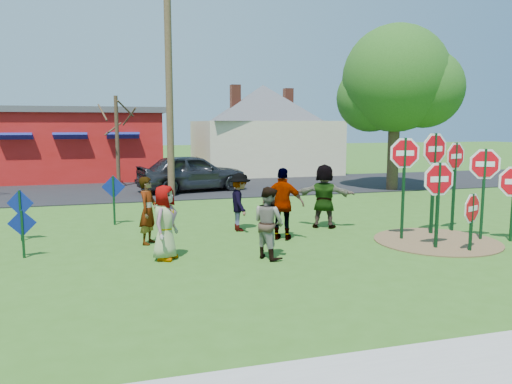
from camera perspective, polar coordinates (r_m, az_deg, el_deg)
ground at (r=12.76m, az=0.47°, el=-5.98°), size 120.00×120.00×0.00m
sidewalk at (r=6.58m, az=19.71°, el=-19.83°), size 22.00×1.80×0.08m
road at (r=23.84m, az=-7.38°, el=0.46°), size 120.00×7.50×0.04m
dirt_patch at (r=13.85m, az=19.95°, el=-5.29°), size 3.20×3.20×0.03m
red_building at (r=29.96m, az=-19.87°, el=5.29°), size 9.40×7.69×3.90m
cream_house at (r=31.21m, az=0.80°, el=7.60°), size 9.40×9.40×6.50m
stop_sign_a at (r=12.83m, az=20.13°, el=0.62°), size 1.10×0.08×2.27m
stop_sign_b at (r=14.43m, az=19.71°, el=3.71°), size 1.15×0.27×2.95m
stop_sign_c at (r=14.21m, az=24.65°, el=1.97°), size 1.01×0.42×2.55m
stop_sign_d at (r=15.03m, az=21.81°, el=2.98°), size 1.00×0.33×2.67m
stop_sign_e at (r=12.90m, az=23.45°, el=-2.06°), size 0.89×0.41×1.54m
stop_sign_g at (r=13.52m, az=16.59°, el=3.01°), size 1.07×0.21×2.83m
blue_diamond_b at (r=12.52m, az=-25.14°, el=-3.79°), size 0.62×0.06×1.12m
blue_diamond_c at (r=14.35m, az=-25.31°, el=-1.80°), size 0.68×0.23×1.35m
blue_diamond_d at (r=15.61m, az=-15.96°, el=-0.23°), size 0.69×0.14×1.51m
person_a at (r=11.37m, az=-10.37°, el=-3.46°), size 0.89×0.99×1.69m
person_b at (r=12.93m, az=-12.25°, el=-2.08°), size 0.65×0.75×1.72m
person_c at (r=11.30m, az=1.46°, el=-3.52°), size 0.90×0.99×1.64m
person_d at (r=14.21m, az=-1.87°, el=-1.15°), size 0.69×1.11×1.66m
person_e at (r=13.08m, az=3.12°, el=-1.39°), size 1.20×0.97×1.91m
person_f at (r=14.73m, az=7.80°, el=-0.46°), size 1.79×1.36×1.88m
suv at (r=22.60m, az=-7.33°, el=2.24°), size 5.17×2.91×1.66m
utility_pole at (r=21.00m, az=-9.92°, el=12.93°), size 2.31×0.29×9.42m
leafy_tree at (r=23.75m, az=15.93°, el=11.74°), size 5.23×4.77×7.44m
bare_tree_east at (r=24.60m, az=-15.63°, el=6.99°), size 1.80×1.80×4.35m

